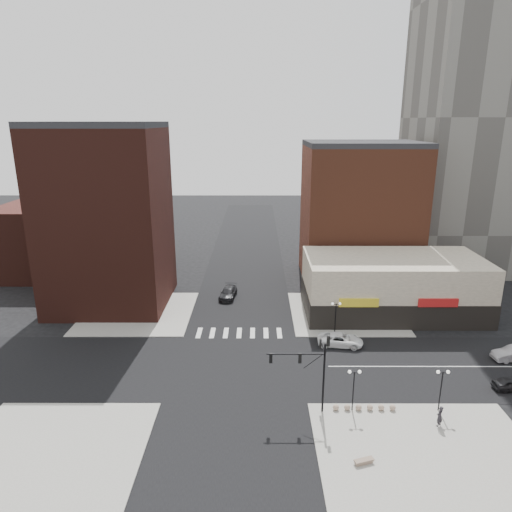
{
  "coord_description": "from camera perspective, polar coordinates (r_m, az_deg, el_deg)",
  "views": [
    {
      "loc": [
        2.18,
        -44.51,
        25.87
      ],
      "look_at": [
        2.04,
        5.6,
        11.0
      ],
      "focal_mm": 32.0,
      "sensor_mm": 36.0,
      "label": 1
    }
  ],
  "objects": [
    {
      "name": "road_ew",
      "position": [
        51.52,
        -2.36,
        -13.61
      ],
      "size": [
        200.0,
        14.0,
        0.02
      ],
      "primitive_type": "cube",
      "color": "black",
      "rests_on": "ground"
    },
    {
      "name": "sidewalk_nw",
      "position": [
        66.53,
        -14.48,
        -6.86
      ],
      "size": [
        15.0,
        15.0,
        0.12
      ],
      "primitive_type": "cube",
      "color": "gray",
      "rests_on": "ground"
    },
    {
      "name": "pedestrian",
      "position": [
        45.19,
        21.97,
        -18.08
      ],
      "size": [
        0.84,
        0.82,
        1.94
      ],
      "primitive_type": "imported",
      "rotation": [
        0.0,
        0.0,
        3.86
      ],
      "color": "#262429",
      "rests_on": "sidewalk_se"
    },
    {
      "name": "traffic_signal",
      "position": [
        42.52,
        7.15,
        -13.07
      ],
      "size": [
        5.59,
        3.09,
        7.77
      ],
      "color": "black",
      "rests_on": "ground"
    },
    {
      "name": "building_nw_low",
      "position": [
        87.9,
        -22.75,
        2.16
      ],
      "size": [
        20.0,
        18.0,
        12.0
      ],
      "primitive_type": "cube",
      "color": "#391812",
      "rests_on": "ground"
    },
    {
      "name": "building_nw",
      "position": [
        67.81,
        -18.1,
        4.33
      ],
      "size": [
        16.0,
        15.0,
        25.0
      ],
      "primitive_type": "cube",
      "color": "#391812",
      "rests_on": "ground"
    },
    {
      "name": "sidewalk_se",
      "position": [
        42.29,
        20.82,
        -22.34
      ],
      "size": [
        18.0,
        14.0,
        0.12
      ],
      "primitive_type": "cube",
      "color": "gray",
      "rests_on": "ground"
    },
    {
      "name": "white_suv",
      "position": [
        56.33,
        10.49,
        -10.25
      ],
      "size": [
        5.68,
        3.14,
        1.5
      ],
      "primitive_type": "imported",
      "rotation": [
        0.0,
        0.0,
        1.45
      ],
      "color": "white",
      "rests_on": "ground"
    },
    {
      "name": "building_ne_row",
      "position": [
        66.37,
        16.66,
        -4.08
      ],
      "size": [
        24.2,
        12.2,
        8.0
      ],
      "color": "beige",
      "rests_on": "ground"
    },
    {
      "name": "sidewalk_ne",
      "position": [
        65.58,
        11.05,
        -6.98
      ],
      "size": [
        15.0,
        15.0,
        0.12
      ],
      "primitive_type": "cube",
      "color": "gray",
      "rests_on": "ground"
    },
    {
      "name": "ground",
      "position": [
        51.53,
        -2.36,
        -13.62
      ],
      "size": [
        240.0,
        240.0,
        0.0
      ],
      "primitive_type": "plane",
      "color": "black",
      "rests_on": "ground"
    },
    {
      "name": "street_lamp_se_a",
      "position": [
        43.83,
        12.16,
        -14.9
      ],
      "size": [
        1.22,
        0.32,
        4.16
      ],
      "color": "black",
      "rests_on": "sidewalk_se"
    },
    {
      "name": "road_ns",
      "position": [
        51.52,
        -2.36,
        -13.61
      ],
      "size": [
        14.0,
        200.0,
        0.02
      ],
      "primitive_type": "cube",
      "color": "black",
      "rests_on": "ground"
    },
    {
      "name": "sidewalk_sw",
      "position": [
        42.95,
        -24.66,
        -22.15
      ],
      "size": [
        15.0,
        15.0,
        0.12
      ],
      "primitive_type": "cube",
      "color": "gray",
      "rests_on": "ground"
    },
    {
      "name": "street_lamp_se_b",
      "position": [
        46.11,
        22.24,
        -14.15
      ],
      "size": [
        1.22,
        0.32,
        4.16
      ],
      "color": "black",
      "rests_on": "sidewalk_se"
    },
    {
      "name": "bollard_row",
      "position": [
        45.62,
        13.38,
        -17.92
      ],
      "size": [
        5.81,
        0.56,
        0.56
      ],
      "color": "#A0836E",
      "rests_on": "sidewalk_se"
    },
    {
      "name": "building_ne_midrise",
      "position": [
        77.34,
        12.76,
        5.04
      ],
      "size": [
        18.0,
        15.0,
        22.0
      ],
      "primitive_type": "cube",
      "color": "brown",
      "rests_on": "ground"
    },
    {
      "name": "dark_sedan_north",
      "position": [
        69.65,
        -3.5,
        -4.62
      ],
      "size": [
        2.86,
        5.62,
        1.56
      ],
      "primitive_type": "imported",
      "rotation": [
        0.0,
        0.0,
        -0.13
      ],
      "color": "black",
      "rests_on": "ground"
    },
    {
      "name": "stone_bench",
      "position": [
        40.0,
        13.33,
        -23.7
      ],
      "size": [
        1.66,
        0.94,
        0.37
      ],
      "rotation": [
        0.0,
        0.0,
        0.3
      ],
      "color": "#846D5B",
      "rests_on": "sidewalk_se"
    },
    {
      "name": "street_lamp_ne",
      "position": [
        58.0,
        9.96,
        -6.65
      ],
      "size": [
        1.22,
        0.32,
        4.16
      ],
      "color": "black",
      "rests_on": "sidewalk_ne"
    }
  ]
}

